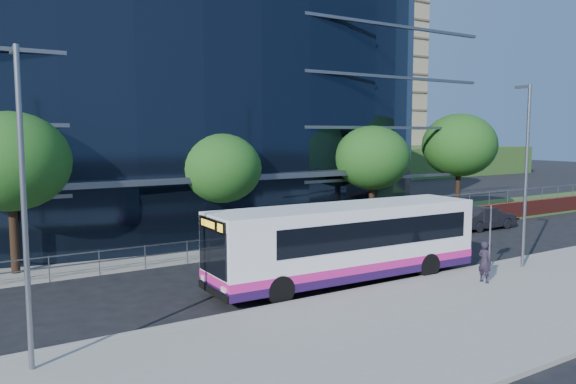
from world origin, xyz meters
TOP-DOWN VIEW (x-y plane):
  - ground at (0.00, 0.00)m, footprint 200.00×200.00m
  - pavement_near at (0.00, -5.00)m, footprint 80.00×8.00m
  - kerb at (0.00, -1.00)m, footprint 80.00×0.25m
  - yellow_line_outer at (0.00, -0.80)m, footprint 80.00×0.08m
  - yellow_line_inner at (0.00, -0.65)m, footprint 80.00×0.08m
  - far_forecourt at (-6.00, 11.00)m, footprint 50.00×8.00m
  - grass_verge at (24.00, 11.00)m, footprint 36.00×8.00m
  - glass_office at (-4.00, 20.85)m, footprint 44.00×23.10m
  - retaining_wall at (20.00, 7.30)m, footprint 34.00×0.40m
  - guard_railings at (-8.00, 7.00)m, footprint 24.00×0.05m
  - apartment_block at (32.00, 57.21)m, footprint 60.00×42.00m
  - street_sign at (4.50, -1.59)m, footprint 0.85×0.09m
  - tree_far_a at (-13.00, 9.00)m, footprint 4.95×4.95m
  - tree_far_b at (-3.00, 9.50)m, footprint 4.29×4.29m
  - tree_far_c at (7.00, 9.00)m, footprint 4.62×4.62m
  - tree_far_d at (16.00, 10.00)m, footprint 5.28×5.28m
  - tree_dist_e at (24.00, 40.00)m, footprint 4.62×4.62m
  - tree_dist_f at (40.00, 42.00)m, footprint 4.29×4.29m
  - streetlight_west at (-14.00, -2.17)m, footprint 0.15×0.77m
  - streetlight_east at (6.00, -2.17)m, footprint 0.15×0.77m
  - city_bus at (-1.73, 0.43)m, footprint 11.79×3.08m
  - parked_car at (13.56, 5.69)m, footprint 4.40×1.61m
  - pedestrian at (2.45, -2.95)m, footprint 0.42×0.62m

SIDE VIEW (x-z plane):
  - ground at x=0.00m, z-range 0.00..0.00m
  - yellow_line_outer at x=0.00m, z-range 0.00..0.01m
  - yellow_line_inner at x=0.00m, z-range 0.00..0.01m
  - far_forecourt at x=-6.00m, z-range 0.00..0.10m
  - grass_verge at x=24.00m, z-range 0.00..0.12m
  - pavement_near at x=0.00m, z-range 0.00..0.15m
  - kerb at x=0.00m, z-range 0.00..0.16m
  - retaining_wall at x=20.00m, z-range -0.44..1.67m
  - parked_car at x=13.56m, z-range 0.00..1.44m
  - guard_railings at x=-8.00m, z-range 0.27..1.37m
  - pedestrian at x=2.45m, z-range 0.15..1.80m
  - city_bus at x=-1.73m, z-range 0.10..3.26m
  - street_sign at x=4.50m, z-range 0.75..3.55m
  - tree_far_b at x=-3.00m, z-range 1.19..7.23m
  - tree_dist_f at x=40.00m, z-range 1.19..7.23m
  - streetlight_west at x=-14.00m, z-range 0.44..8.44m
  - streetlight_east at x=6.00m, z-range 0.44..8.44m
  - tree_far_c at x=7.00m, z-range 1.28..7.79m
  - tree_dist_e at x=24.00m, z-range 1.28..7.79m
  - tree_far_a at x=-13.00m, z-range 1.37..8.35m
  - tree_far_d at x=16.00m, z-range 1.47..8.91m
  - glass_office at x=-4.00m, z-range 0.00..16.00m
  - apartment_block at x=32.00m, z-range -3.89..26.11m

